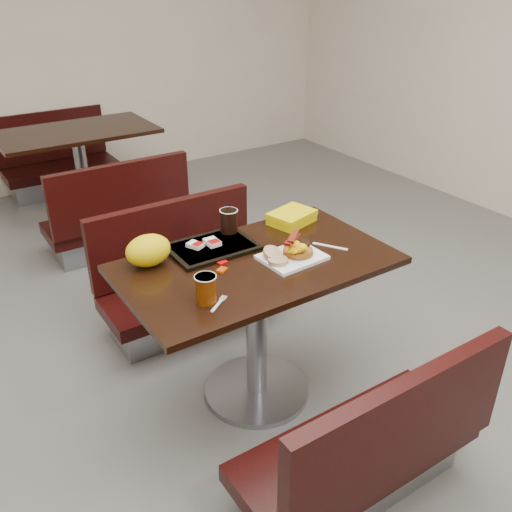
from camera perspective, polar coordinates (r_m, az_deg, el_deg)
floor at (r=2.86m, az=0.08°, el=-13.88°), size 6.00×7.00×0.01m
wall_back at (r=5.43m, az=-22.17°, el=20.71°), size 6.00×0.01×2.80m
table_near at (r=2.62m, az=0.09°, el=-7.76°), size 1.20×0.70×0.75m
bench_near_s at (r=2.22m, az=10.52°, el=-16.79°), size 1.00×0.46×0.72m
bench_near_n at (r=3.15m, az=-6.94°, el=-1.71°), size 1.00×0.46×0.72m
table_far at (r=4.79m, az=-17.48°, el=7.97°), size 1.20×0.70×0.75m
bench_far_s at (r=4.16m, az=-14.52°, el=5.19°), size 1.00×0.46×0.72m
bench_far_n at (r=5.44m, az=-19.71°, el=9.78°), size 1.00×0.46×0.72m
platter at (r=2.45m, az=3.75°, el=-0.13°), size 0.28×0.22×0.02m
pancake_stack at (r=2.46m, az=4.37°, el=0.54°), size 0.17×0.17×0.03m
sausage_patty at (r=2.48m, az=4.68°, el=1.35°), size 0.08×0.08×0.01m
scrambled_eggs at (r=2.41m, az=4.05°, el=1.02°), size 0.11×0.10×0.05m
bacon_strips at (r=2.40m, az=3.78°, el=1.78°), size 0.17×0.15×0.01m
muffin_bottom at (r=2.38m, az=2.27°, el=-0.49°), size 0.10×0.10×0.02m
muffin_top at (r=2.41m, az=1.70°, el=0.29°), size 0.11×0.11×0.05m
coffee_cup_near at (r=2.12m, az=-5.21°, el=-3.42°), size 0.10×0.10×0.11m
fork at (r=2.12m, az=-4.09°, el=-5.16°), size 0.11×0.09×0.00m
knife at (r=2.57m, az=7.67°, el=1.00°), size 0.10×0.15×0.00m
condiment_syrup at (r=2.35m, az=-3.54°, el=-1.47°), size 0.05×0.05×0.01m
condiment_ketchup at (r=2.41m, az=-3.52°, el=-0.69°), size 0.05×0.04×0.01m
tray at (r=2.53m, az=-4.57°, el=0.91°), size 0.39×0.28×0.02m
hashbrown_sleeve_left at (r=2.52m, az=-6.30°, el=1.14°), size 0.08×0.09×0.02m
hashbrown_sleeve_right at (r=2.54m, az=-4.55°, el=1.43°), size 0.06×0.08×0.02m
coffee_cup_far at (r=2.63m, az=-2.82°, el=3.64°), size 0.08×0.08×0.11m
clamshell at (r=2.79m, az=3.71°, el=4.02°), size 0.25×0.22×0.06m
paper_bag at (r=2.41m, az=-11.07°, el=0.57°), size 0.23×0.20×0.14m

